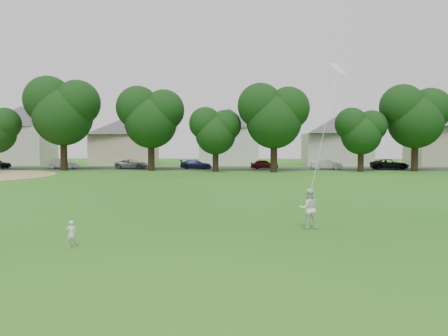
{
  "coord_description": "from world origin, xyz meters",
  "views": [
    {
      "loc": [
        2.04,
        -14.04,
        3.19
      ],
      "look_at": [
        1.34,
        2.0,
        2.3
      ],
      "focal_mm": 35.0,
      "sensor_mm": 36.0,
      "label": 1
    }
  ],
  "objects": [
    {
      "name": "older_boy",
      "position": [
        4.52,
        2.35,
        0.76
      ],
      "size": [
        0.79,
        0.65,
        1.52
      ],
      "primitive_type": "imported",
      "rotation": [
        0.0,
        0.0,
        3.24
      ],
      "color": "silver",
      "rests_on": "ground"
    },
    {
      "name": "ground",
      "position": [
        0.0,
        0.0,
        0.0
      ],
      "size": [
        160.0,
        160.0,
        0.0
      ],
      "primitive_type": "plane",
      "color": "#195C15",
      "rests_on": "ground"
    },
    {
      "name": "tree_row",
      "position": [
        1.23,
        36.25,
        6.51
      ],
      "size": [
        82.61,
        9.6,
        11.53
      ],
      "color": "black",
      "rests_on": "ground"
    },
    {
      "name": "street",
      "position": [
        0.0,
        42.0,
        0.01
      ],
      "size": [
        90.0,
        7.0,
        0.01
      ],
      "primitive_type": "cube",
      "color": "#2D2D30",
      "rests_on": "ground"
    },
    {
      "name": "toddler",
      "position": [
        -3.24,
        -0.94,
        0.42
      ],
      "size": [
        0.36,
        0.31,
        0.84
      ],
      "primitive_type": "imported",
      "rotation": [
        0.0,
        0.0,
        3.56
      ],
      "color": "silver",
      "rests_on": "ground"
    },
    {
      "name": "parked_cars",
      "position": [
        1.66,
        41.0,
        0.62
      ],
      "size": [
        64.3,
        2.15,
        1.29
      ],
      "color": "black",
      "rests_on": "ground"
    },
    {
      "name": "kite",
      "position": [
        5.7,
        5.5,
        4.07
      ],
      "size": [
        1.72,
        3.68,
        8.97
      ],
      "color": "white",
      "rests_on": "ground"
    },
    {
      "name": "house_row",
      "position": [
        2.0,
        52.0,
        5.0
      ],
      "size": [
        77.11,
        14.01,
        10.59
      ],
      "color": "beige",
      "rests_on": "ground"
    }
  ]
}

